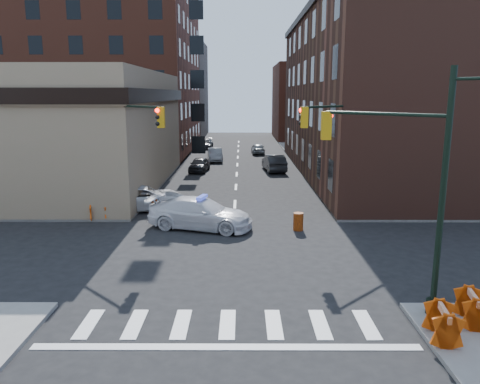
{
  "coord_description": "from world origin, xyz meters",
  "views": [
    {
      "loc": [
        0.45,
        -20.72,
        7.31
      ],
      "look_at": [
        0.37,
        3.59,
        2.2
      ],
      "focal_mm": 35.0,
      "sensor_mm": 36.0,
      "label": 1
    }
  ],
  "objects_px": {
    "parked_car_wfar": "(215,155)",
    "pedestrian_b": "(81,194)",
    "pedestrian_a": "(128,199)",
    "barricade_se_a": "(443,324)",
    "parked_car_enear": "(274,163)",
    "pickup": "(144,198)",
    "barrel_road": "(298,222)",
    "parked_car_wnear": "(199,165)",
    "barricade_nw_a": "(98,212)",
    "barrel_bank": "(154,206)",
    "police_car": "(200,213)"
  },
  "relations": [
    {
      "from": "police_car",
      "to": "parked_car_wfar",
      "type": "xyz_separation_m",
      "value": [
        -0.68,
        26.47,
        -0.13
      ]
    },
    {
      "from": "parked_car_wnear",
      "to": "barricade_se_a",
      "type": "distance_m",
      "value": 33.14
    },
    {
      "from": "parked_car_enear",
      "to": "barrel_bank",
      "type": "bearing_deg",
      "value": 55.8
    },
    {
      "from": "pedestrian_a",
      "to": "parked_car_wfar",
      "type": "bearing_deg",
      "value": 124.9
    },
    {
      "from": "parked_car_enear",
      "to": "barricade_nw_a",
      "type": "bearing_deg",
      "value": 51.32
    },
    {
      "from": "police_car",
      "to": "barricade_nw_a",
      "type": "distance_m",
      "value": 6.26
    },
    {
      "from": "pickup",
      "to": "barrel_road",
      "type": "distance_m",
      "value": 10.4
    },
    {
      "from": "pedestrian_b",
      "to": "barrel_road",
      "type": "xyz_separation_m",
      "value": [
        13.25,
        -4.21,
        -0.62
      ]
    },
    {
      "from": "police_car",
      "to": "parked_car_enear",
      "type": "distance_m",
      "value": 20.4
    },
    {
      "from": "parked_car_wnear",
      "to": "parked_car_wfar",
      "type": "height_order",
      "value": "parked_car_wfar"
    },
    {
      "from": "parked_car_enear",
      "to": "barrel_road",
      "type": "relative_size",
      "value": 5.02
    },
    {
      "from": "parked_car_wnear",
      "to": "barricade_se_a",
      "type": "xyz_separation_m",
      "value": [
        10.0,
        -31.6,
        -0.01
      ]
    },
    {
      "from": "pedestrian_a",
      "to": "pedestrian_b",
      "type": "relative_size",
      "value": 0.91
    },
    {
      "from": "barricade_nw_a",
      "to": "police_car",
      "type": "bearing_deg",
      "value": -26.47
    },
    {
      "from": "barricade_se_a",
      "to": "barricade_nw_a",
      "type": "height_order",
      "value": "barricade_se_a"
    },
    {
      "from": "pedestrian_a",
      "to": "barricade_se_a",
      "type": "distance_m",
      "value": 19.9
    },
    {
      "from": "police_car",
      "to": "barricade_nw_a",
      "type": "relative_size",
      "value": 5.28
    },
    {
      "from": "barricade_se_a",
      "to": "barricade_nw_a",
      "type": "relative_size",
      "value": 1.24
    },
    {
      "from": "parked_car_enear",
      "to": "pedestrian_b",
      "type": "xyz_separation_m",
      "value": [
        -13.28,
        -15.83,
        0.3
      ]
    },
    {
      "from": "parked_car_wfar",
      "to": "barricade_se_a",
      "type": "bearing_deg",
      "value": -83.6
    },
    {
      "from": "police_car",
      "to": "barricade_se_a",
      "type": "height_order",
      "value": "police_car"
    },
    {
      "from": "police_car",
      "to": "parked_car_wfar",
      "type": "distance_m",
      "value": 26.48
    },
    {
      "from": "parked_car_enear",
      "to": "pickup",
      "type": "bearing_deg",
      "value": 52.35
    },
    {
      "from": "pedestrian_a",
      "to": "barricade_se_a",
      "type": "xyz_separation_m",
      "value": [
        12.9,
        -15.15,
        -0.36
      ]
    },
    {
      "from": "parked_car_wnear",
      "to": "barrel_road",
      "type": "xyz_separation_m",
      "value": [
        7.15,
        -19.7,
        -0.19
      ]
    },
    {
      "from": "pickup",
      "to": "pedestrian_b",
      "type": "distance_m",
      "value": 3.93
    },
    {
      "from": "parked_car_wnear",
      "to": "pedestrian_b",
      "type": "xyz_separation_m",
      "value": [
        -6.1,
        -15.48,
        0.43
      ]
    },
    {
      "from": "pickup",
      "to": "parked_car_wfar",
      "type": "height_order",
      "value": "pickup"
    },
    {
      "from": "parked_car_wnear",
      "to": "pedestrian_a",
      "type": "height_order",
      "value": "pedestrian_a"
    },
    {
      "from": "barrel_road",
      "to": "barricade_nw_a",
      "type": "relative_size",
      "value": 0.88
    },
    {
      "from": "police_car",
      "to": "parked_car_wnear",
      "type": "distance_m",
      "value": 19.41
    },
    {
      "from": "pedestrian_a",
      "to": "barrel_road",
      "type": "xyz_separation_m",
      "value": [
        10.05,
        -3.25,
        -0.53
      ]
    },
    {
      "from": "pedestrian_b",
      "to": "barrel_bank",
      "type": "xyz_separation_m",
      "value": [
        4.69,
        -0.5,
        -0.62
      ]
    },
    {
      "from": "parked_car_wnear",
      "to": "pedestrian_b",
      "type": "bearing_deg",
      "value": -105.25
    },
    {
      "from": "police_car",
      "to": "pedestrian_b",
      "type": "relative_size",
      "value": 3.05
    },
    {
      "from": "barrel_road",
      "to": "barrel_bank",
      "type": "bearing_deg",
      "value": 156.55
    },
    {
      "from": "parked_car_wnear",
      "to": "barricade_nw_a",
      "type": "distance_m",
      "value": 18.41
    },
    {
      "from": "parked_car_wnear",
      "to": "pedestrian_b",
      "type": "height_order",
      "value": "pedestrian_b"
    },
    {
      "from": "barrel_road",
      "to": "barricade_se_a",
      "type": "height_order",
      "value": "barricade_se_a"
    },
    {
      "from": "barrel_road",
      "to": "pedestrian_a",
      "type": "bearing_deg",
      "value": 162.09
    },
    {
      "from": "parked_car_wnear",
      "to": "barrel_road",
      "type": "distance_m",
      "value": 20.95
    },
    {
      "from": "barrel_bank",
      "to": "parked_car_wnear",
      "type": "bearing_deg",
      "value": 84.97
    },
    {
      "from": "pickup",
      "to": "pedestrian_a",
      "type": "bearing_deg",
      "value": 136.42
    },
    {
      "from": "parked_car_wfar",
      "to": "barrel_bank",
      "type": "height_order",
      "value": "parked_car_wfar"
    },
    {
      "from": "pedestrian_b",
      "to": "barricade_nw_a",
      "type": "distance_m",
      "value": 3.05
    },
    {
      "from": "parked_car_enear",
      "to": "barricade_nw_a",
      "type": "height_order",
      "value": "parked_car_enear"
    },
    {
      "from": "pickup",
      "to": "barrel_road",
      "type": "height_order",
      "value": "pickup"
    },
    {
      "from": "parked_car_wfar",
      "to": "barricade_nw_a",
      "type": "relative_size",
      "value": 3.91
    },
    {
      "from": "parked_car_wfar",
      "to": "pedestrian_b",
      "type": "distance_m",
      "value": 23.75
    },
    {
      "from": "police_car",
      "to": "barricade_se_a",
      "type": "distance_m",
      "value": 14.78
    }
  ]
}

